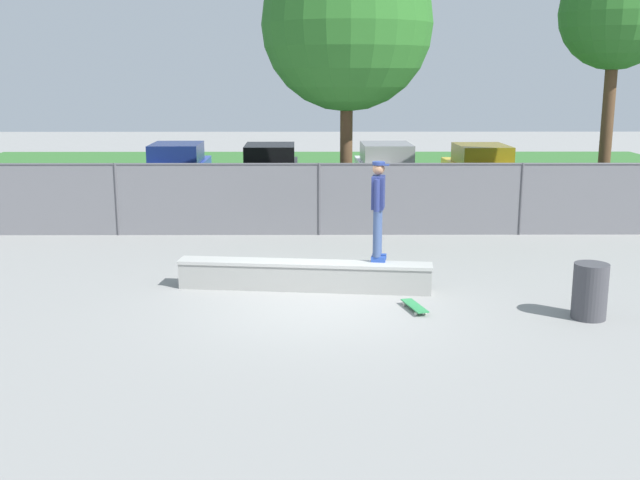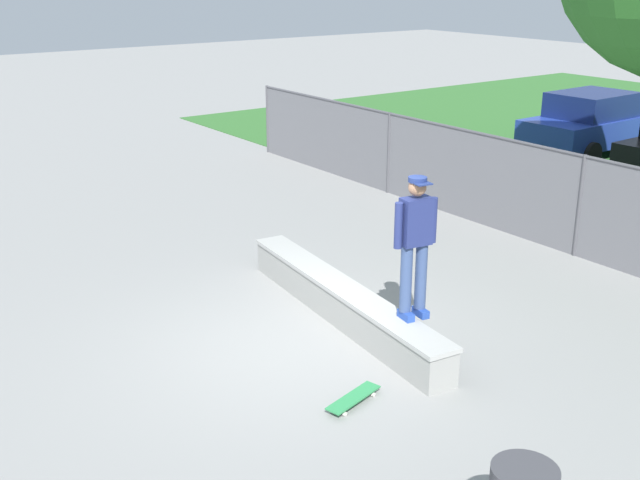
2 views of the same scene
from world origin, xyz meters
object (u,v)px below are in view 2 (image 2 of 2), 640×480
at_px(car_blue, 592,123).
at_px(skateboard, 353,398).
at_px(concrete_ledge, 342,302).
at_px(skateboarder, 415,240).

bearing_deg(car_blue, skateboard, -64.18).
bearing_deg(car_blue, concrete_ledge, -69.40).
relative_size(skateboard, car_blue, 0.19).
xyz_separation_m(skateboard, car_blue, (-6.31, 13.04, 0.77)).
xyz_separation_m(skateboarder, car_blue, (-5.77, 11.67, -0.72)).
distance_m(skateboarder, skateboard, 2.09).
xyz_separation_m(skateboarder, skateboard, (0.53, -1.36, -1.49)).
xyz_separation_m(concrete_ledge, car_blue, (-4.42, 11.76, 0.57)).
bearing_deg(concrete_ledge, skateboard, -34.12).
distance_m(concrete_ledge, skateboarder, 1.88).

